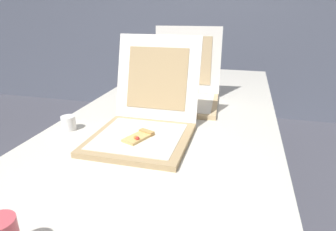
% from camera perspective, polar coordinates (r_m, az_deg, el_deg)
% --- Properties ---
extents(wall_back, '(10.00, 0.10, 2.60)m').
position_cam_1_polar(wall_back, '(3.52, 10.24, 21.18)').
color(wall_back, slate).
rests_on(wall_back, ground).
extents(table, '(0.99, 2.39, 0.74)m').
position_cam_1_polar(table, '(1.47, 1.03, -1.25)').
color(table, silver).
rests_on(table, ground).
extents(pizza_box_front, '(0.38, 0.50, 0.39)m').
position_cam_1_polar(pizza_box_front, '(1.20, -4.63, -1.59)').
color(pizza_box_front, tan).
rests_on(pizza_box_front, table).
extents(pizza_box_middle, '(0.41, 0.44, 0.40)m').
position_cam_1_polar(pizza_box_middle, '(1.61, 2.92, 4.39)').
color(pizza_box_middle, tan).
rests_on(pizza_box_middle, table).
extents(cup_white_far, '(0.06, 0.06, 0.06)m').
position_cam_1_polar(cup_white_far, '(1.88, -2.59, 5.89)').
color(cup_white_far, white).
rests_on(cup_white_far, table).
extents(cup_white_near_left, '(0.06, 0.06, 0.06)m').
position_cam_1_polar(cup_white_near_left, '(1.33, -18.95, -1.42)').
color(cup_white_near_left, white).
rests_on(cup_white_near_left, table).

